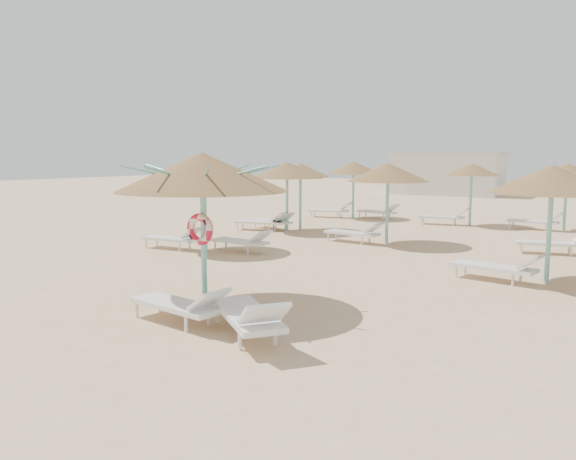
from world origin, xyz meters
The scene contains 6 objects.
ground centered at (0.00, 0.00, 0.00)m, with size 120.00×120.00×0.00m, color tan.
main_palapa centered at (-0.41, 0.01, 2.60)m, with size 3.33×3.33×2.99m.
lounger_main_a centered at (0.10, -1.21, 0.36)m, with size 2.12×0.87×0.75m.
lounger_main_b centered at (1.57, -1.22, 0.40)m, with size 2.24×1.95×0.84m.
palapa_field centered at (1.71, 10.43, 2.31)m, with size 19.89×13.86×2.72m.
service_hut centered at (-6.00, 35.00, 1.64)m, with size 8.40×4.40×3.25m.
Camera 1 is at (6.73, -8.25, 2.90)m, focal length 35.00 mm.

